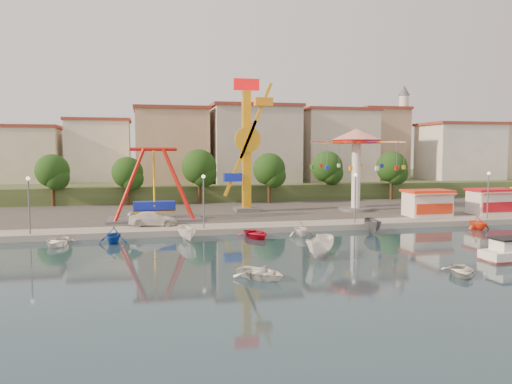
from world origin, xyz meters
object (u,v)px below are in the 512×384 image
object	(u,v)px
skiff	(321,247)
van	(153,219)
kamikaze_tower	(248,148)
rowboat_a	(260,273)
wave_swinger	(356,151)
pirate_ship_ride	(154,186)

from	to	relation	value
skiff	van	distance (m)	19.91
kamikaze_tower	rowboat_a	xyz separation A→B (m)	(-5.46, -30.18, -8.19)
skiff	wave_swinger	bearing A→B (deg)	96.96
pirate_ship_ride	van	world-z (taller)	pirate_ship_ride
kamikaze_tower	wave_swinger	distance (m)	13.70
pirate_ship_ride	skiff	xyz separation A→B (m)	(12.18, -19.53, -3.54)
kamikaze_tower	wave_swinger	xyz separation A→B (m)	(13.55, -1.94, -0.37)
kamikaze_tower	wave_swinger	size ratio (longest dim) A/B	1.42
pirate_ship_ride	wave_swinger	bearing A→B (deg)	7.99
pirate_ship_ride	van	bearing A→B (deg)	-93.37
pirate_ship_ride	skiff	world-z (taller)	pirate_ship_ride
rowboat_a	kamikaze_tower	bearing A→B (deg)	42.80
skiff	van	bearing A→B (deg)	165.04
pirate_ship_ride	skiff	size ratio (longest dim) A/B	2.27
kamikaze_tower	van	xyz separation A→B (m)	(-11.91, -9.45, -7.27)
wave_swinger	van	bearing A→B (deg)	-163.57
pirate_ship_ride	kamikaze_tower	xyz separation A→B (m)	(11.68, 5.48, 4.18)
wave_swinger	skiff	bearing A→B (deg)	-119.51
van	kamikaze_tower	bearing A→B (deg)	-46.00
rowboat_a	van	xyz separation A→B (m)	(-6.45, 20.73, 0.93)
kamikaze_tower	skiff	xyz separation A→B (m)	(0.50, -25.01, -7.72)
pirate_ship_ride	wave_swinger	world-z (taller)	wave_swinger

